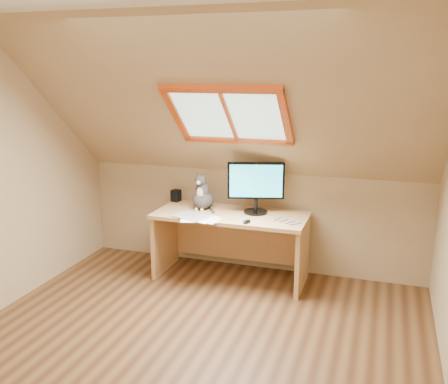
% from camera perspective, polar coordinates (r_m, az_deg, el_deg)
% --- Properties ---
extents(ground, '(3.50, 3.50, 0.00)m').
position_cam_1_polar(ground, '(3.80, -4.48, -17.91)').
color(ground, brown).
rests_on(ground, ground).
extents(room_shell, '(3.52, 3.52, 2.41)m').
position_cam_1_polar(room_shell, '(3.20, -5.60, 3.57)').
color(room_shell, tan).
rests_on(room_shell, ground).
extents(desk, '(1.45, 0.64, 0.66)m').
position_cam_1_polar(desk, '(4.87, 1.01, -4.63)').
color(desk, tan).
rests_on(desk, ground).
extents(monitor, '(0.52, 0.23, 0.49)m').
position_cam_1_polar(monitor, '(4.70, 3.67, 0.90)').
color(monitor, black).
rests_on(monitor, desk).
extents(cat, '(0.22, 0.26, 0.38)m').
position_cam_1_polar(cat, '(4.87, -2.46, -0.38)').
color(cat, '#494340').
rests_on(cat, desk).
extents(desk_speaker, '(0.10, 0.10, 0.12)m').
position_cam_1_polar(desk_speaker, '(5.19, -5.51, -0.41)').
color(desk_speaker, black).
rests_on(desk_speaker, desk).
extents(graphics_tablet, '(0.36, 0.31, 0.01)m').
position_cam_1_polar(graphics_tablet, '(4.63, -3.72, -2.81)').
color(graphics_tablet, '#B2B2B7').
rests_on(graphics_tablet, desk).
extents(mouse, '(0.08, 0.11, 0.03)m').
position_cam_1_polar(mouse, '(4.45, 2.61, -3.38)').
color(mouse, black).
rests_on(mouse, desk).
extents(papers, '(0.35, 0.30, 0.01)m').
position_cam_1_polar(papers, '(4.57, -2.44, -3.08)').
color(papers, white).
rests_on(papers, desk).
extents(cables, '(0.51, 0.26, 0.01)m').
position_cam_1_polar(cables, '(4.52, 5.96, -3.31)').
color(cables, silver).
rests_on(cables, desk).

